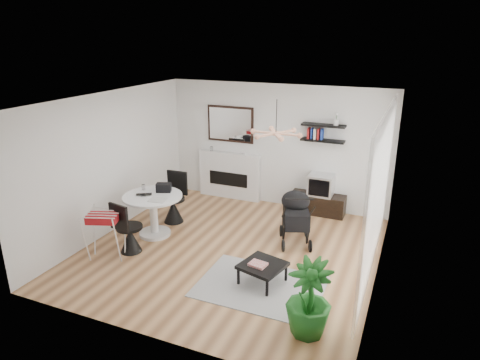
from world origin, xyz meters
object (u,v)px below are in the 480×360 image
at_px(crt_tv, 321,185).
at_px(dining_table, 153,209).
at_px(fireplace, 230,170).
at_px(coffee_table, 263,266).
at_px(tv_console, 318,204).
at_px(stroller, 296,219).
at_px(potted_plant, 309,298).
at_px(drying_rack, 105,234).

distance_m(crt_tv, dining_table, 3.52).
bearing_deg(fireplace, coffee_table, -58.00).
relative_size(tv_console, crt_tv, 2.26).
height_order(stroller, potted_plant, stroller).
relative_size(crt_tv, potted_plant, 0.49).
xyz_separation_m(tv_console, dining_table, (-2.65, -2.27, 0.32)).
relative_size(dining_table, potted_plant, 1.07).
height_order(crt_tv, dining_table, crt_tv).
xyz_separation_m(drying_rack, stroller, (2.82, 1.86, 0.00)).
xyz_separation_m(stroller, coffee_table, (-0.08, -1.55, -0.17)).
bearing_deg(crt_tv, drying_rack, -131.36).
bearing_deg(potted_plant, drying_rack, 171.18).
xyz_separation_m(dining_table, coffee_table, (2.50, -0.78, -0.24)).
bearing_deg(dining_table, crt_tv, 39.97).
height_order(fireplace, tv_console, fireplace).
bearing_deg(tv_console, potted_plant, -78.69).
xyz_separation_m(fireplace, coffee_table, (1.99, -3.18, -0.39)).
xyz_separation_m(fireplace, tv_console, (2.14, -0.14, -0.47)).
distance_m(tv_console, crt_tv, 0.44).
xyz_separation_m(tv_console, crt_tv, (0.05, -0.00, 0.44)).
relative_size(drying_rack, potted_plant, 0.83).
bearing_deg(coffee_table, stroller, 87.14).
xyz_separation_m(crt_tv, coffee_table, (-0.20, -3.04, -0.36)).
xyz_separation_m(tv_console, potted_plant, (0.78, -3.92, 0.31)).
height_order(tv_console, potted_plant, potted_plant).
xyz_separation_m(crt_tv, stroller, (-0.12, -1.49, -0.20)).
distance_m(drying_rack, stroller, 3.38).
height_order(dining_table, coffee_table, dining_table).
height_order(stroller, coffee_table, stroller).
distance_m(fireplace, stroller, 2.64).
height_order(drying_rack, stroller, stroller).
xyz_separation_m(tv_console, coffee_table, (-0.16, -3.04, 0.08)).
relative_size(drying_rack, coffee_table, 1.15).
bearing_deg(tv_console, stroller, -93.03).
distance_m(crt_tv, coffee_table, 3.07).
xyz_separation_m(dining_table, drying_rack, (-0.25, -1.09, -0.08)).
height_order(crt_tv, coffee_table, crt_tv).
distance_m(tv_console, potted_plant, 4.01).
relative_size(stroller, potted_plant, 1.03).
height_order(crt_tv, stroller, stroller).
bearing_deg(dining_table, coffee_table, -17.31).
xyz_separation_m(dining_table, stroller, (2.57, 0.77, -0.08)).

